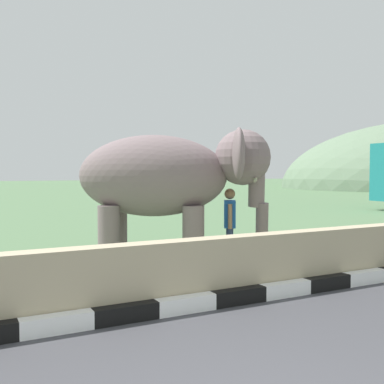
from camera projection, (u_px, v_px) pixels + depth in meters
striped_curb at (92, 319)px, 5.95m from camera, size 16.20×0.20×0.24m
barrier_parapet at (233, 268)px, 7.30m from camera, size 28.00×0.36×1.00m
elephant at (171, 178)px, 9.67m from camera, size 3.95×3.44×2.89m
person_handler at (230, 222)px, 9.93m from camera, size 0.42×0.60×1.66m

